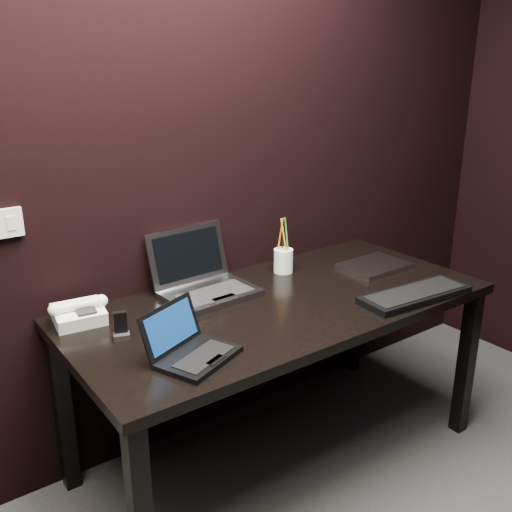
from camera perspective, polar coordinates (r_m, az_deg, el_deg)
wall_back at (r=2.30m, az=-9.62°, el=10.03°), size 4.00×0.00×4.00m
wall_switch at (r=2.13m, az=-24.25°, el=2.92°), size 0.15×0.02×0.10m
desk at (r=2.32m, az=2.48°, el=-6.21°), size 1.70×0.80×0.74m
netbook at (r=1.86m, az=-6.55°, el=-9.15°), size 0.32×0.31×0.16m
silver_laptop at (r=2.34m, az=-5.19°, el=-2.66°), size 0.38×0.34×0.25m
ext_keyboard at (r=2.38m, az=15.63°, el=-3.74°), size 0.50×0.20×0.03m
closed_laptop at (r=2.68m, az=11.73°, el=-0.97°), size 0.31×0.22×0.02m
desk_phone at (r=2.17m, az=-17.29°, el=-5.49°), size 0.22×0.18×0.10m
mobile_phone at (r=2.03m, az=-13.36°, el=-7.05°), size 0.06×0.06×0.09m
pen_cup at (r=2.56m, az=2.75°, el=-0.36°), size 0.09×0.09×0.25m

